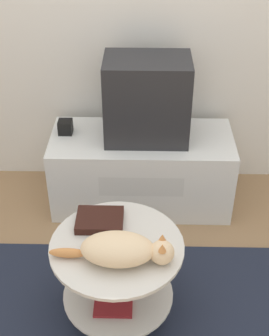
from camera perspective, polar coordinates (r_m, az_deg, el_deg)
name	(u,v)px	position (r m, az deg, el deg)	size (l,w,h in m)	color
ground_plane	(121,319)	(2.52, -1.60, -17.96)	(12.00, 12.00, 0.00)	#93704C
rug	(121,318)	(2.51, -1.61, -17.82)	(1.76, 1.02, 0.02)	#1E2333
tv_stand	(142,170)	(3.04, 0.86, -0.22)	(1.14, 0.50, 0.49)	silver
tv	(147,100)	(2.79, 1.52, 8.31)	(0.50, 0.33, 0.51)	#232326
speaker	(65,127)	(2.96, -8.42, 4.98)	(0.09, 0.09, 0.09)	black
coffee_table	(117,271)	(2.30, -2.09, -12.40)	(0.62, 0.62, 0.48)	#B2B2B7
dvd_box	(100,220)	(2.26, -4.26, -6.35)	(0.23, 0.17, 0.04)	black
cat	(122,250)	(2.06, -1.49, -9.90)	(0.55, 0.20, 0.13)	beige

